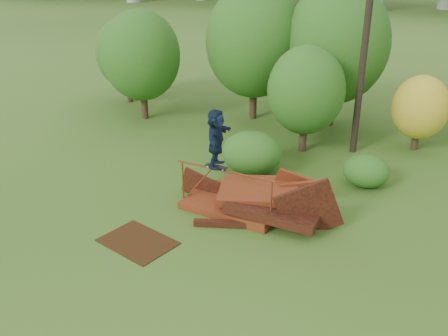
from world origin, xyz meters
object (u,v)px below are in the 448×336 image
(skater, at_px, (216,138))
(utility_pole, at_px, (365,45))
(scrap_pile, at_px, (256,202))
(flat_plate, at_px, (138,242))

(skater, xyz_separation_m, utility_pole, (3.70, 7.06, 1.89))
(scrap_pile, bearing_deg, utility_pole, 69.57)
(utility_pole, bearing_deg, flat_plate, -119.23)
(scrap_pile, xyz_separation_m, utility_pole, (2.46, 6.61, 4.16))
(scrap_pile, xyz_separation_m, skater, (-1.24, -0.45, 2.26))
(utility_pole, bearing_deg, scrap_pile, -110.43)
(scrap_pile, relative_size, skater, 3.11)
(flat_plate, bearing_deg, skater, 56.57)
(scrap_pile, distance_m, skater, 2.62)
(flat_plate, distance_m, utility_pole, 11.83)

